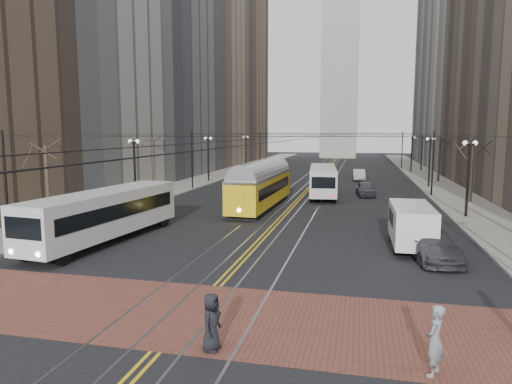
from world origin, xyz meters
The scene contains 24 objects.
ground centered at (0.00, 0.00, 0.00)m, with size 260.00×260.00×0.00m, color black.
sidewalk_left centered at (-15.00, 45.00, 0.07)m, with size 5.00×140.00×0.15m, color gray.
sidewalk_right centered at (15.00, 45.00, 0.07)m, with size 5.00×140.00×0.15m, color gray.
crosswalk_band centered at (0.00, -4.00, 0.01)m, with size 25.00×6.00×0.01m, color brown.
streetcar_rails centered at (0.00, 45.00, 0.00)m, with size 4.80×130.00×0.02m, color gray.
centre_lines centered at (0.00, 45.00, 0.01)m, with size 0.42×130.00×0.01m, color gold.
building_left_mid centered at (-25.50, 46.00, 17.00)m, with size 16.00×20.00×34.00m, color slate.
building_left_midfar centered at (-27.50, 66.00, 26.00)m, with size 20.00×20.00×52.00m, color gray.
building_left_far centered at (-25.50, 86.00, 20.00)m, with size 16.00×20.00×40.00m, color brown.
building_right_midfar centered at (27.50, 66.00, 26.00)m, with size 20.00×20.00×52.00m, color #B0ADA5.
building_right_far centered at (25.50, 86.00, 20.00)m, with size 16.00×20.00×40.00m, color slate.
clock_tower centered at (0.00, 102.00, 35.96)m, with size 12.00×12.00×66.00m.
lamp_posts centered at (0.00, 28.75, 2.80)m, with size 27.60×57.20×5.60m.
street_trees centered at (0.00, 35.25, 2.80)m, with size 31.68×53.28×5.60m.
trolley_wires centered at (0.00, 34.83, 3.77)m, with size 25.96×120.00×6.60m.
transit_bus centered at (-8.92, 5.15, 1.52)m, with size 2.53×12.15×3.04m, color silver.
streetcar centered at (-2.50, 19.30, 1.59)m, with size 2.50×13.45×3.17m, color yellow.
rear_bus centered at (2.07, 27.82, 1.49)m, with size 2.49×11.45×2.99m, color silver.
cargo_van centered at (8.66, 7.55, 1.22)m, with size 2.12×5.52×2.44m, color white.
sedan_grey centered at (6.35, 28.91, 0.75)m, with size 1.76×4.37×1.49m, color #3D3F44.
sedan_silver centered at (5.62, 44.44, 0.74)m, with size 1.57×4.50×1.48m, color #B3B5BB.
sedan_parked centered at (9.50, 5.52, 0.77)m, with size 2.15×5.28×1.53m, color #3F4146.
pedestrian_a centered at (1.59, -6.50, 0.89)m, with size 0.86×0.56×1.75m, color black.
pedestrian_b centered at (7.85, -6.50, 0.99)m, with size 0.71×0.47×1.95m, color gray.
Camera 1 is at (5.79, -18.81, 6.49)m, focal length 32.00 mm.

